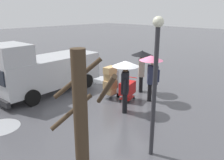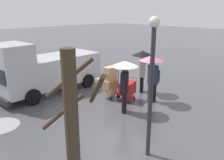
{
  "view_description": "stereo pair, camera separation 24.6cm",
  "coord_description": "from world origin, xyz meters",
  "px_view_note": "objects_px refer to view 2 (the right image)",
  "views": [
    {
      "loc": [
        -6.71,
        7.21,
        4.01
      ],
      "look_at": [
        -0.04,
        0.26,
        1.05
      ],
      "focal_mm": 36.97,
      "sensor_mm": 36.0,
      "label": 1
    },
    {
      "loc": [
        -6.89,
        7.04,
        4.01
      ],
      "look_at": [
        -0.04,
        0.26,
        1.05
      ],
      "focal_mm": 36.97,
      "sensor_mm": 36.0,
      "label": 2
    }
  ],
  "objects_px": {
    "street_lamp": "(152,75)",
    "shopping_cart_vendor": "(128,89)",
    "hand_dolly_boxes": "(110,81)",
    "pedestrian_white_side": "(143,61)",
    "bare_tree_near": "(73,142)",
    "pedestrian_pink_side": "(152,68)",
    "pedestrian_black_side": "(125,74)",
    "cargo_van_parked_right": "(46,69)"
  },
  "relations": [
    {
      "from": "hand_dolly_boxes",
      "to": "pedestrian_pink_side",
      "type": "distance_m",
      "value": 1.99
    },
    {
      "from": "cargo_van_parked_right",
      "to": "street_lamp",
      "type": "bearing_deg",
      "value": 174.39
    },
    {
      "from": "cargo_van_parked_right",
      "to": "pedestrian_black_side",
      "type": "xyz_separation_m",
      "value": [
        -4.34,
        -1.03,
        0.41
      ]
    },
    {
      "from": "bare_tree_near",
      "to": "shopping_cart_vendor",
      "type": "bearing_deg",
      "value": -56.86
    },
    {
      "from": "cargo_van_parked_right",
      "to": "bare_tree_near",
      "type": "distance_m",
      "value": 8.0
    },
    {
      "from": "street_lamp",
      "to": "shopping_cart_vendor",
      "type": "bearing_deg",
      "value": -40.22
    },
    {
      "from": "pedestrian_white_side",
      "to": "bare_tree_near",
      "type": "bearing_deg",
      "value": 119.22
    },
    {
      "from": "shopping_cart_vendor",
      "to": "pedestrian_white_side",
      "type": "height_order",
      "value": "pedestrian_white_side"
    },
    {
      "from": "bare_tree_near",
      "to": "pedestrian_white_side",
      "type": "bearing_deg",
      "value": -60.78
    },
    {
      "from": "hand_dolly_boxes",
      "to": "pedestrian_white_side",
      "type": "relative_size",
      "value": 0.71
    },
    {
      "from": "shopping_cart_vendor",
      "to": "street_lamp",
      "type": "height_order",
      "value": "street_lamp"
    },
    {
      "from": "street_lamp",
      "to": "pedestrian_pink_side",
      "type": "bearing_deg",
      "value": -54.86
    },
    {
      "from": "cargo_van_parked_right",
      "to": "pedestrian_black_side",
      "type": "distance_m",
      "value": 4.48
    },
    {
      "from": "cargo_van_parked_right",
      "to": "shopping_cart_vendor",
      "type": "distance_m",
      "value": 4.2
    },
    {
      "from": "pedestrian_white_side",
      "to": "pedestrian_pink_side",
      "type": "bearing_deg",
      "value": 147.59
    },
    {
      "from": "cargo_van_parked_right",
      "to": "pedestrian_pink_side",
      "type": "distance_m",
      "value": 5.2
    },
    {
      "from": "cargo_van_parked_right",
      "to": "street_lamp",
      "type": "xyz_separation_m",
      "value": [
        -6.8,
        0.67,
        1.19
      ]
    },
    {
      "from": "pedestrian_black_side",
      "to": "pedestrian_white_side",
      "type": "xyz_separation_m",
      "value": [
        0.94,
        -2.31,
        0.0
      ]
    },
    {
      "from": "pedestrian_pink_side",
      "to": "hand_dolly_boxes",
      "type": "bearing_deg",
      "value": 33.52
    },
    {
      "from": "bare_tree_near",
      "to": "cargo_van_parked_right",
      "type": "bearing_deg",
      "value": -25.58
    },
    {
      "from": "bare_tree_near",
      "to": "pedestrian_pink_side",
      "type": "bearing_deg",
      "value": -65.79
    },
    {
      "from": "pedestrian_black_side",
      "to": "pedestrian_pink_side",
      "type": "bearing_deg",
      "value": -93.53
    },
    {
      "from": "shopping_cart_vendor",
      "to": "street_lamp",
      "type": "bearing_deg",
      "value": 139.78
    },
    {
      "from": "hand_dolly_boxes",
      "to": "street_lamp",
      "type": "relative_size",
      "value": 0.39
    },
    {
      "from": "cargo_van_parked_right",
      "to": "pedestrian_white_side",
      "type": "height_order",
      "value": "cargo_van_parked_right"
    },
    {
      "from": "hand_dolly_boxes",
      "to": "bare_tree_near",
      "type": "xyz_separation_m",
      "value": [
        -4.3,
        5.1,
        0.96
      ]
    },
    {
      "from": "pedestrian_pink_side",
      "to": "street_lamp",
      "type": "height_order",
      "value": "street_lamp"
    },
    {
      "from": "cargo_van_parked_right",
      "to": "pedestrian_pink_side",
      "type": "height_order",
      "value": "cargo_van_parked_right"
    },
    {
      "from": "cargo_van_parked_right",
      "to": "pedestrian_white_side",
      "type": "xyz_separation_m",
      "value": [
        -3.4,
        -3.34,
        0.41
      ]
    },
    {
      "from": "hand_dolly_boxes",
      "to": "pedestrian_white_side",
      "type": "height_order",
      "value": "pedestrian_white_side"
    },
    {
      "from": "pedestrian_pink_side",
      "to": "street_lamp",
      "type": "xyz_separation_m",
      "value": [
        -2.36,
        3.35,
        0.8
      ]
    },
    {
      "from": "shopping_cart_vendor",
      "to": "pedestrian_black_side",
      "type": "relative_size",
      "value": 0.49
    },
    {
      "from": "shopping_cart_vendor",
      "to": "hand_dolly_boxes",
      "type": "relative_size",
      "value": 0.69
    },
    {
      "from": "pedestrian_pink_side",
      "to": "pedestrian_black_side",
      "type": "relative_size",
      "value": 1.0
    },
    {
      "from": "pedestrian_pink_side",
      "to": "bare_tree_near",
      "type": "distance_m",
      "value": 6.72
    },
    {
      "from": "bare_tree_near",
      "to": "street_lamp",
      "type": "relative_size",
      "value": 0.89
    },
    {
      "from": "street_lamp",
      "to": "pedestrian_white_side",
      "type": "bearing_deg",
      "value": -49.71
    },
    {
      "from": "shopping_cart_vendor",
      "to": "pedestrian_black_side",
      "type": "height_order",
      "value": "pedestrian_black_side"
    },
    {
      "from": "pedestrian_pink_side",
      "to": "pedestrian_white_side",
      "type": "bearing_deg",
      "value": -32.41
    },
    {
      "from": "bare_tree_near",
      "to": "street_lamp",
      "type": "bearing_deg",
      "value": -81.83
    },
    {
      "from": "cargo_van_parked_right",
      "to": "street_lamp",
      "type": "distance_m",
      "value": 6.93
    },
    {
      "from": "shopping_cart_vendor",
      "to": "pedestrian_white_side",
      "type": "distance_m",
      "value": 1.7
    }
  ]
}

